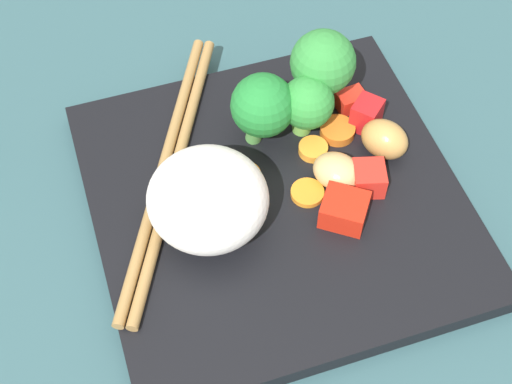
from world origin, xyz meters
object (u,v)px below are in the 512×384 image
object	(u,v)px
carrot_slice_3	(245,175)
chopstick_pair	(170,167)
broccoli_floret_1	(307,104)
rice_mound	(208,199)
square_plate	(276,201)

from	to	relation	value
carrot_slice_3	chopstick_pair	distance (cm)	5.29
broccoli_floret_1	carrot_slice_3	bearing A→B (deg)	-62.38
broccoli_floret_1	carrot_slice_3	distance (cm)	6.53
rice_mound	chopstick_pair	size ratio (longest dim) A/B	0.34
square_plate	chopstick_pair	xyz separation A→B (cm)	(-4.07, -6.49, 1.10)
rice_mound	broccoli_floret_1	distance (cm)	10.36
broccoli_floret_1	square_plate	bearing A→B (deg)	-37.23
carrot_slice_3	chopstick_pair	xyz separation A→B (cm)	(-2.03, -4.89, 0.17)
square_plate	broccoli_floret_1	size ratio (longest dim) A/B	4.89
square_plate	chopstick_pair	world-z (taller)	chopstick_pair
square_plate	rice_mound	size ratio (longest dim) A/B	3.17
carrot_slice_3	chopstick_pair	size ratio (longest dim) A/B	0.09
carrot_slice_3	rice_mound	bearing A→B (deg)	-46.88
square_plate	rice_mound	bearing A→B (deg)	-77.85
broccoli_floret_1	chopstick_pair	distance (cm)	10.47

